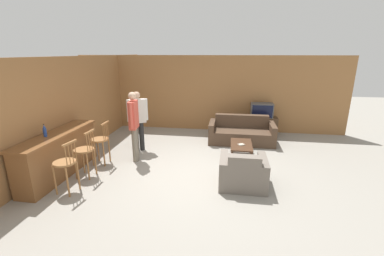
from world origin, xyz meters
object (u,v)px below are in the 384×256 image
object	(u,v)px
person_by_window	(138,118)
person_by_counter	(134,122)
couch_far	(241,133)
bottle	(45,131)
bar_chair_mid	(85,153)
tv	(262,110)
bar_chair_far	(101,142)
coffee_table	(241,146)
tv_unit	(260,126)
armchair_near	(243,173)
bar_chair_near	(66,166)
book_on_table	(241,145)

from	to	relation	value
person_by_window	person_by_counter	distance (m)	0.72
couch_far	bottle	world-z (taller)	bottle
bar_chair_mid	tv	size ratio (longest dim) A/B	1.50
bar_chair_far	bottle	xyz separation A→B (m)	(-0.68, -0.96, 0.55)
bar_chair_far	tv	world-z (taller)	tv
tv	bottle	xyz separation A→B (m)	(-4.84, -4.00, 0.27)
coffee_table	tv_unit	bearing A→B (deg)	71.62
bottle	armchair_near	bearing A→B (deg)	5.05
bar_chair_mid	tv_unit	distance (m)	5.60
bar_chair_near	bar_chair_mid	bearing A→B (deg)	89.99
coffee_table	book_on_table	bearing A→B (deg)	-95.08
bar_chair_near	couch_far	distance (m)	5.00
tv_unit	bar_chair_near	bearing A→B (deg)	-133.15
book_on_table	person_by_window	world-z (taller)	person_by_window
bar_chair_mid	bar_chair_far	bearing A→B (deg)	90.00
armchair_near	tv	xyz separation A→B (m)	(0.72, 3.64, 0.56)
couch_far	tv	bearing A→B (deg)	52.49
bar_chair_mid	armchair_near	bearing A→B (deg)	1.87
couch_far	person_by_counter	bearing A→B (deg)	-145.68
bar_chair_mid	person_by_counter	xyz separation A→B (m)	(0.77, 1.02, 0.44)
person_by_counter	book_on_table	bearing A→B (deg)	11.00
bar_chair_near	armchair_near	distance (m)	3.54
armchair_near	book_on_table	distance (m)	1.43
person_by_counter	couch_far	bearing A→B (deg)	34.32
armchair_near	bottle	xyz separation A→B (m)	(-4.12, -0.36, 0.83)
bar_chair_far	book_on_table	bearing A→B (deg)	13.63
bar_chair_near	bar_chair_far	size ratio (longest dim) A/B	1.00
coffee_table	book_on_table	size ratio (longest dim) A/B	4.91
tv_unit	person_by_window	distance (m)	4.14
bar_chair_mid	person_by_window	xyz separation A→B (m)	(0.61, 1.72, 0.38)
person_by_window	tv	bearing A→B (deg)	29.75
armchair_near	book_on_table	world-z (taller)	armchair_near
bottle	tv_unit	bearing A→B (deg)	39.60
tv_unit	book_on_table	world-z (taller)	tv_unit
bar_chair_far	book_on_table	size ratio (longest dim) A/B	5.43
tv_unit	book_on_table	size ratio (longest dim) A/B	5.35
bar_chair_mid	armchair_near	size ratio (longest dim) A/B	1.12
bar_chair_near	tv_unit	distance (m)	6.08
bar_chair_far	person_by_window	size ratio (longest dim) A/B	0.64
bar_chair_near	person_by_window	world-z (taller)	person_by_window
tv	book_on_table	size ratio (longest dim) A/B	3.62
coffee_table	person_by_window	xyz separation A→B (m)	(-2.84, 0.10, 0.63)
person_by_counter	bar_chair_far	bearing A→B (deg)	-157.68
tv_unit	person_by_counter	bearing A→B (deg)	-141.17
bar_chair_far	book_on_table	world-z (taller)	bar_chair_far
coffee_table	book_on_table	distance (m)	0.10
bar_chair_mid	armchair_near	world-z (taller)	bar_chair_mid
book_on_table	person_by_counter	size ratio (longest dim) A/B	0.11
bar_chair_near	coffee_table	xyz separation A→B (m)	(3.45, 2.30, -0.25)
coffee_table	person_by_window	world-z (taller)	person_by_window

